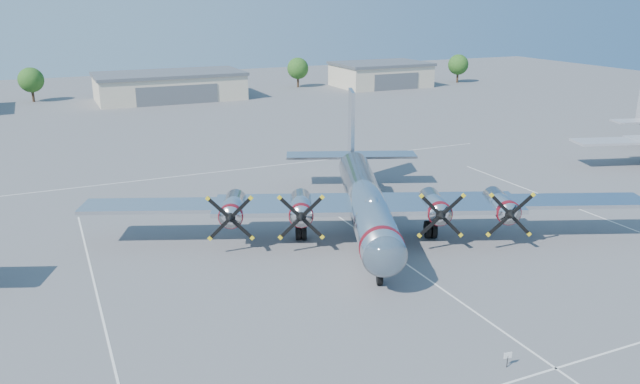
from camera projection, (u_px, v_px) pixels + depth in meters
name	position (u px, v px, depth m)	size (l,w,h in m)	color
ground	(365.00, 235.00, 53.19)	(260.00, 260.00, 0.00)	#4F4F51
parking_lines	(375.00, 242.00, 51.67)	(60.00, 50.08, 0.01)	silver
hangar_center	(170.00, 86.00, 123.72)	(28.60, 14.60, 5.40)	beige
hangar_east	(381.00, 74.00, 142.56)	(20.60, 14.60, 5.40)	beige
tree_west	(31.00, 80.00, 120.45)	(4.80, 4.80, 6.64)	#382619
tree_east	(298.00, 68.00, 140.30)	(4.80, 4.80, 6.64)	#382619
tree_far_east	(458.00, 65.00, 148.26)	(4.80, 4.80, 6.64)	#382619
main_bomber_b29	(363.00, 230.00, 54.41)	(46.39, 31.73, 10.26)	silver
info_placard	(508.00, 357.00, 33.98)	(0.48, 0.11, 0.92)	black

